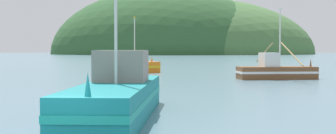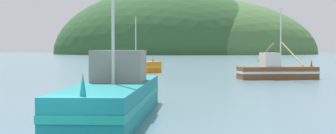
{
  "view_description": "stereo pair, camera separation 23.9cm",
  "coord_description": "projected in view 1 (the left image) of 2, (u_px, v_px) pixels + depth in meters",
  "views": [
    {
      "loc": [
        3.64,
        -12.79,
        2.8
      ],
      "look_at": [
        2.13,
        24.44,
        1.4
      ],
      "focal_mm": 53.33,
      "sensor_mm": 36.0,
      "label": 1
    },
    {
      "loc": [
        3.88,
        -12.78,
        2.8
      ],
      "look_at": [
        2.13,
        24.44,
        1.4
      ],
      "focal_mm": 53.33,
      "sensor_mm": 36.0,
      "label": 2
    }
  ],
  "objects": [
    {
      "name": "fishing_boat_orange",
      "position": [
        133.0,
        65.0,
        60.06
      ],
      "size": [
        6.97,
        8.12,
        6.59
      ],
      "rotation": [
        0.0,
        0.0,
        5.38
      ],
      "color": "orange",
      "rests_on": "ground"
    },
    {
      "name": "hill_far_center",
      "position": [
        196.0,
        54.0,
        247.94
      ],
      "size": [
        115.51,
        92.41,
        54.85
      ],
      "primitive_type": "ellipsoid",
      "color": "#47703D",
      "rests_on": "ground"
    },
    {
      "name": "fishing_boat_teal",
      "position": [
        117.0,
        96.0,
        20.1
      ],
      "size": [
        2.74,
        11.94,
        7.63
      ],
      "rotation": [
        0.0,
        0.0,
        4.7
      ],
      "color": "#147F84",
      "rests_on": "ground"
    },
    {
      "name": "fishing_boat_brown",
      "position": [
        276.0,
        71.0,
        45.4
      ],
      "size": [
        7.37,
        12.59,
        6.46
      ],
      "rotation": [
        0.0,
        0.0,
        0.15
      ],
      "color": "brown",
      "rests_on": "ground"
    },
    {
      "name": "hill_mid_right",
      "position": [
        165.0,
        54.0,
        241.83
      ],
      "size": [
        109.76,
        87.81,
        62.69
      ],
      "primitive_type": "ellipsoid",
      "color": "#2D562D",
      "rests_on": "ground"
    }
  ]
}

